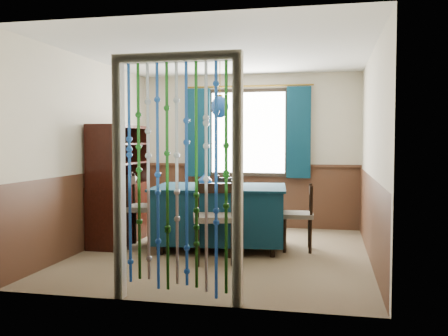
% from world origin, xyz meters
% --- Properties ---
extents(floor, '(4.00, 4.00, 0.00)m').
position_xyz_m(floor, '(0.00, 0.00, 0.00)').
color(floor, brown).
rests_on(floor, ground).
extents(ceiling, '(4.00, 4.00, 0.00)m').
position_xyz_m(ceiling, '(0.00, 0.00, 2.50)').
color(ceiling, silver).
rests_on(ceiling, ground).
extents(wall_back, '(3.60, 0.00, 3.60)m').
position_xyz_m(wall_back, '(0.00, 2.00, 1.25)').
color(wall_back, beige).
rests_on(wall_back, ground).
extents(wall_front, '(3.60, 0.00, 3.60)m').
position_xyz_m(wall_front, '(0.00, -2.00, 1.25)').
color(wall_front, beige).
rests_on(wall_front, ground).
extents(wall_left, '(0.00, 4.00, 4.00)m').
position_xyz_m(wall_left, '(-1.80, 0.00, 1.25)').
color(wall_left, beige).
rests_on(wall_left, ground).
extents(wall_right, '(0.00, 4.00, 4.00)m').
position_xyz_m(wall_right, '(1.80, 0.00, 1.25)').
color(wall_right, beige).
rests_on(wall_right, ground).
extents(wainscot_back, '(3.60, 0.00, 3.60)m').
position_xyz_m(wainscot_back, '(0.00, 1.99, 0.50)').
color(wainscot_back, '#492B1B').
rests_on(wainscot_back, ground).
extents(wainscot_front, '(3.60, 0.00, 3.60)m').
position_xyz_m(wainscot_front, '(0.00, -1.99, 0.50)').
color(wainscot_front, '#492B1B').
rests_on(wainscot_front, ground).
extents(wainscot_left, '(0.00, 4.00, 4.00)m').
position_xyz_m(wainscot_left, '(-1.79, 0.00, 0.50)').
color(wainscot_left, '#492B1B').
rests_on(wainscot_left, ground).
extents(wainscot_right, '(0.00, 4.00, 4.00)m').
position_xyz_m(wainscot_right, '(1.79, 0.00, 0.50)').
color(wainscot_right, '#492B1B').
rests_on(wainscot_right, ground).
extents(window, '(1.32, 0.12, 1.42)m').
position_xyz_m(window, '(0.00, 1.95, 1.55)').
color(window, black).
rests_on(window, wall_back).
extents(doorway, '(1.16, 0.12, 2.18)m').
position_xyz_m(doorway, '(0.00, -1.94, 1.05)').
color(doorway, silver).
rests_on(doorway, ground).
extents(dining_table, '(1.82, 1.35, 0.82)m').
position_xyz_m(dining_table, '(-0.10, 0.27, 0.47)').
color(dining_table, '#0B2838').
rests_on(dining_table, floor).
extents(chair_near, '(0.59, 0.58, 0.98)m').
position_xyz_m(chair_near, '(0.00, -0.51, 0.52)').
color(chair_near, black).
rests_on(chair_near, floor).
extents(chair_far, '(0.47, 0.45, 0.90)m').
position_xyz_m(chair_far, '(-0.13, 1.02, 0.48)').
color(chair_far, black).
rests_on(chair_far, floor).
extents(chair_left, '(0.54, 0.56, 0.97)m').
position_xyz_m(chair_left, '(-1.13, 0.16, 0.51)').
color(chair_left, black).
rests_on(chair_left, floor).
extents(chair_right, '(0.43, 0.45, 0.85)m').
position_xyz_m(chair_right, '(0.93, 0.37, 0.46)').
color(chair_right, black).
rests_on(chair_right, floor).
extents(sideboard, '(0.44, 1.25, 1.63)m').
position_xyz_m(sideboard, '(-1.56, 0.36, 0.57)').
color(sideboard, black).
rests_on(sideboard, floor).
extents(pendant_lamp, '(0.23, 0.23, 0.78)m').
position_xyz_m(pendant_lamp, '(-0.10, 0.27, 1.86)').
color(pendant_lamp, olive).
rests_on(pendant_lamp, ceiling).
extents(vase_table, '(0.20, 0.20, 0.17)m').
position_xyz_m(vase_table, '(-0.28, 0.17, 0.91)').
color(vase_table, '#154291').
rests_on(vase_table, dining_table).
extents(bowl_shelf, '(0.25, 0.25, 0.05)m').
position_xyz_m(bowl_shelf, '(-1.50, 0.08, 1.14)').
color(bowl_shelf, beige).
rests_on(bowl_shelf, sideboard).
extents(vase_sideboard, '(0.20, 0.20, 0.17)m').
position_xyz_m(vase_sideboard, '(-1.50, 0.69, 0.90)').
color(vase_sideboard, beige).
rests_on(vase_sideboard, sideboard).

